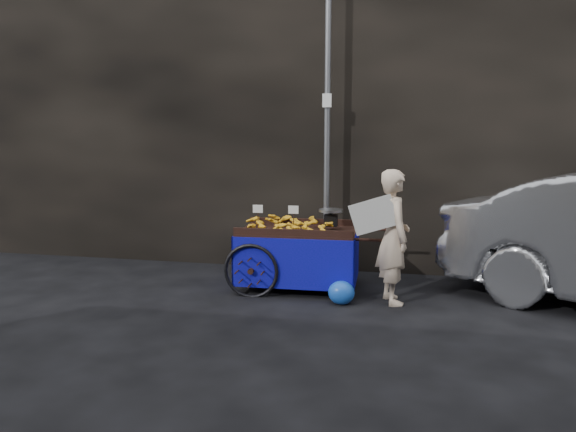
# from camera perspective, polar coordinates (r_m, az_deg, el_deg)

# --- Properties ---
(ground) EXTENTS (80.00, 80.00, 0.00)m
(ground) POSITION_cam_1_polar(r_m,az_deg,el_deg) (6.75, -0.35, -8.58)
(ground) COLOR black
(ground) RESTS_ON ground
(building_wall) EXTENTS (13.50, 2.00, 5.00)m
(building_wall) POSITION_cam_1_polar(r_m,az_deg,el_deg) (8.96, 5.87, 11.80)
(building_wall) COLOR black
(building_wall) RESTS_ON ground
(street_pole) EXTENTS (0.12, 0.10, 4.00)m
(street_pole) POSITION_cam_1_polar(r_m,az_deg,el_deg) (7.67, 4.00, 8.68)
(street_pole) COLOR slate
(street_pole) RESTS_ON ground
(banana_cart) EXTENTS (2.06, 1.05, 1.10)m
(banana_cart) POSITION_cam_1_polar(r_m,az_deg,el_deg) (7.14, 0.67, -2.02)
(banana_cart) COLOR black
(banana_cart) RESTS_ON ground
(vendor) EXTENTS (0.79, 0.66, 1.57)m
(vendor) POSITION_cam_1_polar(r_m,az_deg,el_deg) (6.62, 10.64, -2.06)
(vendor) COLOR beige
(vendor) RESTS_ON ground
(plastic_bag) EXTENTS (0.31, 0.25, 0.28)m
(plastic_bag) POSITION_cam_1_polar(r_m,az_deg,el_deg) (6.60, 5.44, -7.77)
(plastic_bag) COLOR blue
(plastic_bag) RESTS_ON ground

